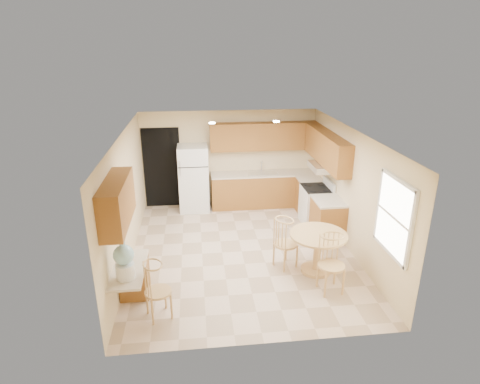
{
  "coord_description": "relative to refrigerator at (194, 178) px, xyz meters",
  "views": [
    {
      "loc": [
        -0.89,
        -7.36,
        4.12
      ],
      "look_at": [
        -0.0,
        0.3,
        1.22
      ],
      "focal_mm": 30.0,
      "sensor_mm": 36.0,
      "label": 1
    }
  ],
  "objects": [
    {
      "name": "can_light_a",
      "position": [
        0.45,
        -1.2,
        1.64
      ],
      "size": [
        0.14,
        0.14,
        0.02
      ],
      "primitive_type": "cylinder",
      "color": "white",
      "rests_on": "ceiling"
    },
    {
      "name": "chair_table_b",
      "position": [
        2.32,
        -4.07,
        -0.21
      ],
      "size": [
        0.46,
        0.46,
        1.05
      ],
      "rotation": [
        0.0,
        0.0,
        3.25
      ],
      "color": "tan",
      "rests_on": "floor"
    },
    {
      "name": "counter_back",
      "position": [
        1.83,
        0.05,
        0.04
      ],
      "size": [
        2.75,
        0.63,
        0.04
      ],
      "primitive_type": "cube",
      "color": "beige",
      "rests_on": "base_cab_back"
    },
    {
      "name": "stove",
      "position": [
        2.88,
        -1.22,
        -0.38
      ],
      "size": [
        0.65,
        0.76,
        1.09
      ],
      "color": "white",
      "rests_on": "floor"
    },
    {
      "name": "sink",
      "position": [
        1.8,
        0.05,
        0.06
      ],
      "size": [
        0.78,
        0.44,
        0.01
      ],
      "primitive_type": "cube",
      "color": "silver",
      "rests_on": "counter_back"
    },
    {
      "name": "wall_back",
      "position": [
        0.95,
        0.35,
        0.4
      ],
      "size": [
        4.5,
        0.02,
        2.5
      ],
      "primitive_type": "cube",
      "color": "beige",
      "rests_on": "floor"
    },
    {
      "name": "floor",
      "position": [
        0.95,
        -2.4,
        -0.85
      ],
      "size": [
        5.5,
        5.5,
        0.0
      ],
      "primitive_type": "plane",
      "color": "beige",
      "rests_on": "ground"
    },
    {
      "name": "wall_left",
      "position": [
        -1.3,
        -2.4,
        0.4
      ],
      "size": [
        0.02,
        5.5,
        2.5
      ],
      "primitive_type": "cube",
      "color": "beige",
      "rests_on": "floor"
    },
    {
      "name": "chair_desk",
      "position": [
        -0.6,
        -4.43,
        -0.27
      ],
      "size": [
        0.42,
        0.55,
        0.96
      ],
      "rotation": [
        0.0,
        0.0,
        -1.2
      ],
      "color": "tan",
      "rests_on": "floor"
    },
    {
      "name": "counter_right_b",
      "position": [
        2.9,
        -2.0,
        0.04
      ],
      "size": [
        0.63,
        0.8,
        0.04
      ],
      "primitive_type": "cube",
      "color": "beige",
      "rests_on": "base_cab_right_b"
    },
    {
      "name": "desk_top",
      "position": [
        -1.05,
        -4.1,
        -0.1
      ],
      "size": [
        0.5,
        1.2,
        0.04
      ],
      "primitive_type": "cube",
      "color": "beige",
      "rests_on": "desk_pedestal"
    },
    {
      "name": "range_hood",
      "position": [
        2.95,
        -1.22,
        0.57
      ],
      "size": [
        0.5,
        0.76,
        0.14
      ],
      "primitive_type": "cube",
      "color": "silver",
      "rests_on": "upper_cab_right"
    },
    {
      "name": "refrigerator",
      "position": [
        0.0,
        0.0,
        0.0
      ],
      "size": [
        0.75,
        0.73,
        1.7
      ],
      "color": "white",
      "rests_on": "floor"
    },
    {
      "name": "base_cab_right_b",
      "position": [
        2.9,
        -2.0,
        -0.41
      ],
      "size": [
        0.6,
        0.8,
        0.87
      ],
      "primitive_type": "cube",
      "color": "#976026",
      "rests_on": "floor"
    },
    {
      "name": "window",
      "position": [
        3.18,
        -4.25,
        0.65
      ],
      "size": [
        0.06,
        1.12,
        1.3
      ],
      "color": "white",
      "rests_on": "wall_right"
    },
    {
      "name": "counter_right_a",
      "position": [
        2.9,
        -0.54,
        0.04
      ],
      "size": [
        0.63,
        0.59,
        0.04
      ],
      "primitive_type": "cube",
      "color": "beige",
      "rests_on": "base_cab_right_a"
    },
    {
      "name": "can_light_b",
      "position": [
        1.85,
        -1.2,
        1.64
      ],
      "size": [
        0.14,
        0.14,
        0.02
      ],
      "primitive_type": "cylinder",
      "color": "white",
      "rests_on": "ceiling"
    },
    {
      "name": "chair_table_a",
      "position": [
        1.72,
        -3.17,
        -0.24
      ],
      "size": [
        0.44,
        0.57,
        1.0
      ],
      "rotation": [
        0.0,
        0.0,
        -1.08
      ],
      "color": "tan",
      "rests_on": "floor"
    },
    {
      "name": "desk_pedestal",
      "position": [
        -1.05,
        -3.72,
        -0.49
      ],
      "size": [
        0.48,
        0.42,
        0.72
      ],
      "primitive_type": "cube",
      "color": "#976026",
      "rests_on": "floor"
    },
    {
      "name": "upper_cab_right",
      "position": [
        3.04,
        -1.19,
        1.0
      ],
      "size": [
        0.33,
        2.42,
        0.7
      ],
      "primitive_type": "cube",
      "color": "#976026",
      "rests_on": "wall_right"
    },
    {
      "name": "base_cab_right_a",
      "position": [
        2.9,
        -0.54,
        -0.41
      ],
      "size": [
        0.6,
        0.59,
        0.87
      ],
      "primitive_type": "cube",
      "color": "#976026",
      "rests_on": "floor"
    },
    {
      "name": "upper_cab_back",
      "position": [
        1.83,
        0.19,
        1.0
      ],
      "size": [
        2.75,
        0.33,
        0.7
      ],
      "primitive_type": "cube",
      "color": "#976026",
      "rests_on": "wall_back"
    },
    {
      "name": "upper_cab_left",
      "position": [
        -1.13,
        -4.0,
        1.0
      ],
      "size": [
        0.33,
        1.4,
        0.7
      ],
      "primitive_type": "cube",
      "color": "#976026",
      "rests_on": "wall_left"
    },
    {
      "name": "base_cab_back",
      "position": [
        1.83,
        0.05,
        -0.41
      ],
      "size": [
        2.75,
        0.6,
        0.87
      ],
      "primitive_type": "cube",
      "color": "#976026",
      "rests_on": "floor"
    },
    {
      "name": "doorway",
      "position": [
        -0.8,
        0.34,
        0.2
      ],
      "size": [
        0.9,
        0.02,
        2.1
      ],
      "primitive_type": "cube",
      "color": "black",
      "rests_on": "floor"
    },
    {
      "name": "dining_table",
      "position": [
        2.27,
        -3.32,
        -0.33
      ],
      "size": [
        1.07,
        1.07,
        0.79
      ],
      "rotation": [
        0.0,
        0.0,
        0.38
      ],
      "color": "tan",
      "rests_on": "floor"
    },
    {
      "name": "wall_right",
      "position": [
        3.2,
        -2.4,
        0.4
      ],
      "size": [
        0.02,
        5.5,
        2.5
      ],
      "primitive_type": "cube",
      "color": "beige",
      "rests_on": "floor"
    },
    {
      "name": "wall_front",
      "position": [
        0.95,
        -5.15,
        0.4
      ],
      "size": [
        4.5,
        0.02,
        2.5
      ],
      "primitive_type": "cube",
      "color": "beige",
      "rests_on": "floor"
    },
    {
      "name": "ceiling",
      "position": [
        0.95,
        -2.4,
        1.65
      ],
      "size": [
        4.5,
        5.5,
        0.02
      ],
      "primitive_type": "cube",
      "color": "white",
      "rests_on": "wall_back"
    },
    {
      "name": "water_crock",
      "position": [
        -1.05,
        -4.38,
        0.21
      ],
      "size": [
        0.31,
        0.31,
        0.64
      ],
      "color": "white",
      "rests_on": "desk_top"
    }
  ]
}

